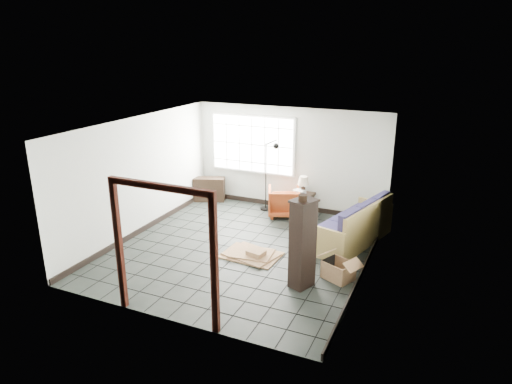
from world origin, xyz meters
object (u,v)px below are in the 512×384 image
at_px(side_table, 301,198).
at_px(armchair, 284,200).
at_px(futon_sofa, 355,228).
at_px(tall_shelf, 303,243).

bearing_deg(side_table, armchair, -170.72).
bearing_deg(side_table, futon_sofa, -33.85).
bearing_deg(side_table, tall_shelf, -71.30).
relative_size(armchair, side_table, 1.31).
bearing_deg(tall_shelf, armchair, 137.55).
distance_m(armchair, side_table, 0.45).
height_order(futon_sofa, tall_shelf, tall_shelf).
bearing_deg(futon_sofa, side_table, 161.77).
relative_size(armchair, tall_shelf, 0.48).
height_order(armchair, side_table, armchair).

